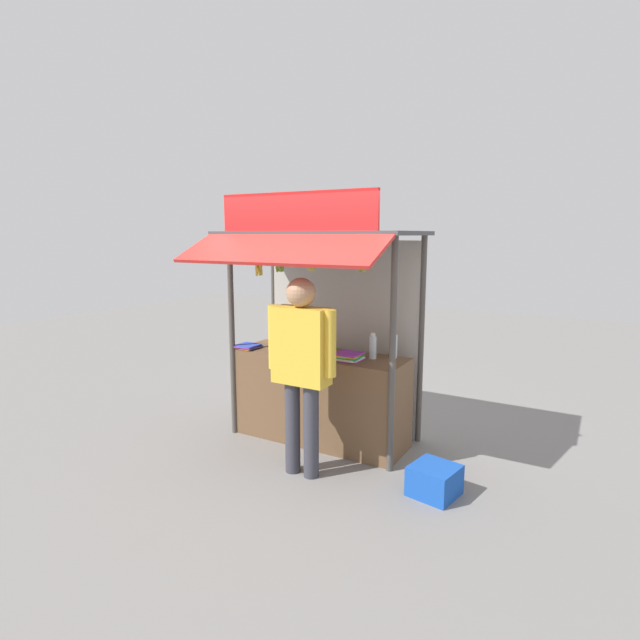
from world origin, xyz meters
TOP-DOWN VIEW (x-y plane):
  - ground_plane at (0.00, 0.00)m, footprint 20.00×20.00m
  - stall_counter at (0.00, 0.00)m, footprint 1.82×0.59m
  - stall_structure at (0.00, 0.12)m, footprint 2.02×1.51m
  - water_bottle_left at (0.56, 0.08)m, footprint 0.07×0.07m
  - water_bottle_right at (0.72, 0.21)m, footprint 0.08×0.08m
  - water_bottle_back_right at (-0.53, 0.17)m, footprint 0.06×0.06m
  - magazine_stack_mid_right at (0.38, -0.10)m, footprint 0.26×0.26m
  - magazine_stack_front_left at (-0.79, -0.18)m, footprint 0.25×0.26m
  - magazine_stack_rear_center at (-0.31, -0.19)m, footprint 0.27×0.26m
  - banana_bunch_inner_right at (-0.46, -0.40)m, footprint 0.09×0.09m
  - banana_bunch_rightmost at (0.14, -0.40)m, footprint 0.09×0.09m
  - banana_bunch_inner_left at (0.65, -0.40)m, footprint 0.09×0.09m
  - banana_bunch_leftmost at (-0.22, -0.40)m, footprint 0.09×0.09m
  - vendor_person at (0.25, -0.75)m, footprint 0.68×0.26m
  - plastic_crate at (1.40, -0.52)m, footprint 0.42×0.42m

SIDE VIEW (x-z plane):
  - ground_plane at x=0.00m, z-range 0.00..0.00m
  - plastic_crate at x=1.40m, z-range 0.00..0.25m
  - stall_counter at x=0.00m, z-range 0.00..0.93m
  - magazine_stack_front_left at x=-0.79m, z-range 0.93..0.98m
  - magazine_stack_mid_right at x=0.38m, z-range 0.93..1.01m
  - magazine_stack_rear_center at x=-0.31m, z-range 0.93..1.01m
  - water_bottle_back_right at x=-0.53m, z-range 0.93..1.16m
  - water_bottle_left at x=0.56m, z-range 0.93..1.18m
  - water_bottle_right at x=0.72m, z-range 0.93..1.19m
  - vendor_person at x=0.25m, z-range 0.18..1.96m
  - stall_structure at x=0.00m, z-range 0.26..2.79m
  - banana_bunch_inner_right at x=-0.46m, z-range 1.66..1.97m
  - banana_bunch_leftmost at x=-0.22m, z-range 1.73..1.99m
  - banana_bunch_rightmost at x=0.14m, z-range 1.76..2.00m
  - banana_bunch_inner_left at x=0.65m, z-range 1.77..2.00m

